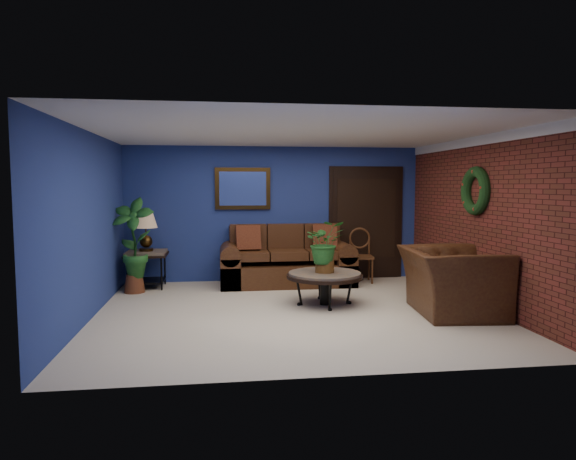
{
  "coord_description": "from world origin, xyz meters",
  "views": [
    {
      "loc": [
        -1.04,
        -7.04,
        1.78
      ],
      "look_at": [
        -0.02,
        0.55,
        1.11
      ],
      "focal_mm": 32.0,
      "sensor_mm": 36.0,
      "label": 1
    }
  ],
  "objects": [
    {
      "name": "wreath",
      "position": [
        2.69,
        0.05,
        1.7
      ],
      "size": [
        0.16,
        0.72,
        0.72
      ],
      "primitive_type": "torus",
      "rotation": [
        0.0,
        1.57,
        0.0
      ],
      "color": "black",
      "rests_on": "wall_right_brick"
    },
    {
      "name": "sofa",
      "position": [
        0.16,
        2.09,
        0.35
      ],
      "size": [
        2.38,
        1.03,
        1.07
      ],
      "color": "#472C14",
      "rests_on": "ground"
    },
    {
      "name": "wall_left",
      "position": [
        -2.75,
        0.0,
        1.25
      ],
      "size": [
        0.04,
        5.0,
        2.5
      ],
      "primitive_type": "cube",
      "color": "navy",
      "rests_on": "ground"
    },
    {
      "name": "end_table",
      "position": [
        -2.3,
        2.05,
        0.49
      ],
      "size": [
        0.7,
        0.7,
        0.64
      ],
      "color": "#4F4945",
      "rests_on": "ground"
    },
    {
      "name": "side_chair",
      "position": [
        1.55,
        2.12,
        0.56
      ],
      "size": [
        0.47,
        0.47,
        0.99
      ],
      "rotation": [
        0.0,
        0.0,
        -0.12
      ],
      "color": "#582E19",
      "rests_on": "ground"
    },
    {
      "name": "ceiling",
      "position": [
        0.0,
        0.0,
        2.5
      ],
      "size": [
        5.5,
        5.0,
        0.02
      ],
      "primitive_type": "cube",
      "color": "white",
      "rests_on": "wall_back"
    },
    {
      "name": "crown_molding",
      "position": [
        2.72,
        0.0,
        2.43
      ],
      "size": [
        0.03,
        5.0,
        0.14
      ],
      "primitive_type": "cube",
      "color": "white",
      "rests_on": "wall_right_brick"
    },
    {
      "name": "coffee_table",
      "position": [
        0.51,
        0.37,
        0.43
      ],
      "size": [
        1.14,
        1.14,
        0.49
      ],
      "rotation": [
        0.0,
        0.0,
        -0.01
      ],
      "color": "#4F4945",
      "rests_on": "ground"
    },
    {
      "name": "closet_door",
      "position": [
        1.75,
        2.47,
        1.05
      ],
      "size": [
        1.44,
        0.06,
        2.18
      ],
      "primitive_type": "cube",
      "color": "black",
      "rests_on": "wall_back"
    },
    {
      "name": "wall_mirror",
      "position": [
        -0.6,
        2.46,
        1.72
      ],
      "size": [
        1.02,
        0.06,
        0.77
      ],
      "primitive_type": "cube",
      "color": "#3C270F",
      "rests_on": "wall_back"
    },
    {
      "name": "wall_right_brick",
      "position": [
        2.75,
        0.0,
        1.25
      ],
      "size": [
        0.04,
        5.0,
        2.5
      ],
      "primitive_type": "cube",
      "color": "maroon",
      "rests_on": "ground"
    },
    {
      "name": "floor",
      "position": [
        0.0,
        0.0,
        0.0
      ],
      "size": [
        5.5,
        5.5,
        0.0
      ],
      "primitive_type": "plane",
      "color": "beige",
      "rests_on": "ground"
    },
    {
      "name": "floor_plant",
      "position": [
        2.35,
        0.53,
        0.45
      ],
      "size": [
        0.47,
        0.43,
        0.87
      ],
      "color": "brown",
      "rests_on": "ground"
    },
    {
      "name": "tall_plant",
      "position": [
        -2.45,
        1.65,
        0.86
      ],
      "size": [
        0.82,
        0.68,
        1.58
      ],
      "color": "brown",
      "rests_on": "ground"
    },
    {
      "name": "table_lamp",
      "position": [
        -2.3,
        2.05,
        1.07
      ],
      "size": [
        0.4,
        0.4,
        0.66
      ],
      "color": "#3C270F",
      "rests_on": "end_table"
    },
    {
      "name": "armchair",
      "position": [
        2.15,
        -0.39,
        0.45
      ],
      "size": [
        1.34,
        1.5,
        0.91
      ],
      "primitive_type": "imported",
      "rotation": [
        0.0,
        0.0,
        1.48
      ],
      "color": "#472C14",
      "rests_on": "ground"
    },
    {
      "name": "coffee_plant",
      "position": [
        0.51,
        0.37,
        0.92
      ],
      "size": [
        0.58,
        0.51,
        0.77
      ],
      "color": "brown",
      "rests_on": "coffee_table"
    },
    {
      "name": "wall_back",
      "position": [
        0.0,
        2.5,
        1.25
      ],
      "size": [
        5.5,
        0.04,
        2.5
      ],
      "primitive_type": "cube",
      "color": "navy",
      "rests_on": "ground"
    }
  ]
}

